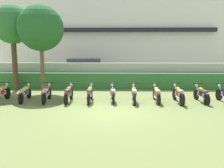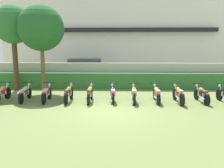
{
  "view_description": "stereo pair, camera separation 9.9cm",
  "coord_description": "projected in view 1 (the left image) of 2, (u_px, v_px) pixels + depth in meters",
  "views": [
    {
      "loc": [
        0.37,
        -9.92,
        2.87
      ],
      "look_at": [
        0.0,
        2.26,
        0.91
      ],
      "focal_mm": 37.22,
      "sensor_mm": 36.0,
      "label": 1
    },
    {
      "loc": [
        0.47,
        -9.91,
        2.87
      ],
      "look_at": [
        0.0,
        2.26,
        0.91
      ],
      "focal_mm": 37.22,
      "sensor_mm": 36.0,
      "label": 2
    }
  ],
  "objects": [
    {
      "name": "ground",
      "position": [
        110.0,
        112.0,
        10.26
      ],
      "size": [
        60.0,
        60.0,
        0.0
      ],
      "primitive_type": "plane",
      "color": "olive"
    },
    {
      "name": "building",
      "position": [
        116.0,
        34.0,
        24.86
      ],
      "size": [
        22.19,
        6.5,
        8.33
      ],
      "color": "white",
      "rests_on": "ground"
    },
    {
      "name": "compound_wall",
      "position": [
        114.0,
        75.0,
        16.68
      ],
      "size": [
        21.08,
        0.3,
        1.73
      ],
      "primitive_type": "cube",
      "color": "#BCB7A8",
      "rests_on": "ground"
    },
    {
      "name": "hedge_row",
      "position": [
        114.0,
        81.0,
        16.04
      ],
      "size": [
        16.86,
        0.7,
        1.09
      ],
      "primitive_type": "cube",
      "color": "#337033",
      "rests_on": "ground"
    },
    {
      "name": "parked_car",
      "position": [
        86.0,
        70.0,
        19.61
      ],
      "size": [
        4.7,
        2.55,
        1.89
      ],
      "rotation": [
        0.0,
        0.0,
        0.13
      ],
      "color": "#9EA3A8",
      "rests_on": "ground"
    },
    {
      "name": "tree_near_inspector",
      "position": [
        12.0,
        25.0,
        14.89
      ],
      "size": [
        2.49,
        2.49,
        5.54
      ],
      "color": "#4C3823",
      "rests_on": "ground"
    },
    {
      "name": "tree_far_side",
      "position": [
        41.0,
        28.0,
        14.36
      ],
      "size": [
        2.84,
        2.84,
        5.43
      ],
      "color": "brown",
      "rests_on": "ground"
    },
    {
      "name": "motorcycle_in_row_0",
      "position": [
        2.0,
        93.0,
        12.2
      ],
      "size": [
        0.6,
        1.87,
        0.98
      ],
      "rotation": [
        0.0,
        0.0,
        1.6
      ],
      "color": "black",
      "rests_on": "ground"
    },
    {
      "name": "motorcycle_in_row_1",
      "position": [
        25.0,
        93.0,
        12.3
      ],
      "size": [
        0.6,
        1.89,
        0.94
      ],
      "rotation": [
        0.0,
        0.0,
        1.64
      ],
      "color": "black",
      "rests_on": "ground"
    },
    {
      "name": "motorcycle_in_row_2",
      "position": [
        47.0,
        93.0,
        12.18
      ],
      "size": [
        0.6,
        1.86,
        0.96
      ],
      "rotation": [
        0.0,
        0.0,
        1.64
      ],
      "color": "black",
      "rests_on": "ground"
    },
    {
      "name": "motorcycle_in_row_3",
      "position": [
        69.0,
        93.0,
        12.16
      ],
      "size": [
        0.6,
        1.86,
        0.96
      ],
      "rotation": [
        0.0,
        0.0,
        1.56
      ],
      "color": "black",
      "rests_on": "ground"
    },
    {
      "name": "motorcycle_in_row_4",
      "position": [
        90.0,
        93.0,
        12.18
      ],
      "size": [
        0.6,
        1.94,
        0.95
      ],
      "rotation": [
        0.0,
        0.0,
        1.59
      ],
      "color": "black",
      "rests_on": "ground"
    },
    {
      "name": "motorcycle_in_row_5",
      "position": [
        113.0,
        93.0,
        12.2
      ],
      "size": [
        0.6,
        1.78,
        0.95
      ],
      "rotation": [
        0.0,
        0.0,
        1.66
      ],
      "color": "black",
      "rests_on": "ground"
    },
    {
      "name": "motorcycle_in_row_6",
      "position": [
        134.0,
        94.0,
        12.03
      ],
      "size": [
        0.6,
        1.86,
        0.96
      ],
      "rotation": [
        0.0,
        0.0,
        1.56
      ],
      "color": "black",
      "rests_on": "ground"
    },
    {
      "name": "motorcycle_in_row_7",
      "position": [
        157.0,
        94.0,
        12.11
      ],
      "size": [
        0.6,
        1.87,
        0.94
      ],
      "rotation": [
        0.0,
        0.0,
        1.59
      ],
      "color": "black",
      "rests_on": "ground"
    },
    {
      "name": "motorcycle_in_row_8",
      "position": [
        178.0,
        94.0,
        11.94
      ],
      "size": [
        0.6,
        1.97,
        0.97
      ],
      "rotation": [
        0.0,
        0.0,
        1.61
      ],
      "color": "black",
      "rests_on": "ground"
    },
    {
      "name": "motorcycle_in_row_9",
      "position": [
        201.0,
        94.0,
        12.04
      ],
      "size": [
        0.6,
        1.84,
        0.94
      ],
      "rotation": [
        0.0,
        0.0,
        1.66
      ],
      "color": "black",
      "rests_on": "ground"
    }
  ]
}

